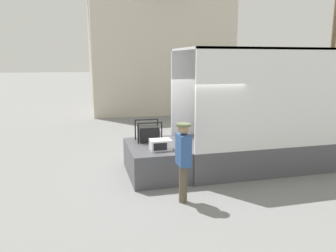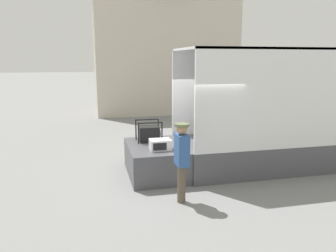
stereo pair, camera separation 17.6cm
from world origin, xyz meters
name	(u,v)px [view 1 (the left image)]	position (x,y,z in m)	size (l,w,h in m)	color
ground_plane	(181,172)	(0.00, 0.00, 0.00)	(160.00, 160.00, 0.00)	gray
box_truck	(318,130)	(4.34, 0.00, 0.97)	(7.42, 2.23, 3.37)	#B2B2B7
tailgate_deck	(155,160)	(-0.73, 0.00, 0.41)	(1.47, 2.12, 0.82)	#4C4C51
microwave	(161,145)	(-0.70, -0.47, 0.95)	(0.53, 0.40, 0.27)	white
portable_generator	(149,133)	(-0.80, 0.50, 1.04)	(0.69, 0.55, 0.59)	black
worker_person	(183,154)	(-0.53, -1.88, 1.08)	(0.31, 0.44, 1.75)	brown
house_backdrop	(156,28)	(1.99, 12.29, 5.03)	(8.47, 6.46, 9.86)	beige
utility_pole	(334,40)	(12.62, 9.37, 4.28)	(1.80, 0.28, 8.24)	brown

